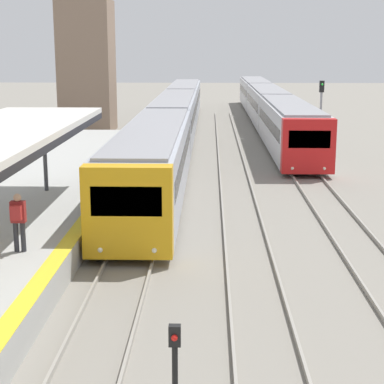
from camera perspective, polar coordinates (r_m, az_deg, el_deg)
person_on_platform at (r=18.41m, az=-15.20°, el=-2.23°), size 0.40×0.40×1.66m
train_near at (r=44.63m, az=-1.54°, el=6.63°), size 2.72×52.26×3.19m
train_far at (r=55.79m, az=6.75°, el=7.73°), size 2.68×47.30×3.14m
signal_post_near at (r=11.02m, az=-1.53°, el=-15.46°), size 0.20×0.21×2.02m
signal_mast_far at (r=40.43m, az=11.38°, el=7.35°), size 0.28×0.29×4.52m
distant_domed_building at (r=51.71m, az=-9.36°, el=11.87°), size 4.00×4.00×12.42m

